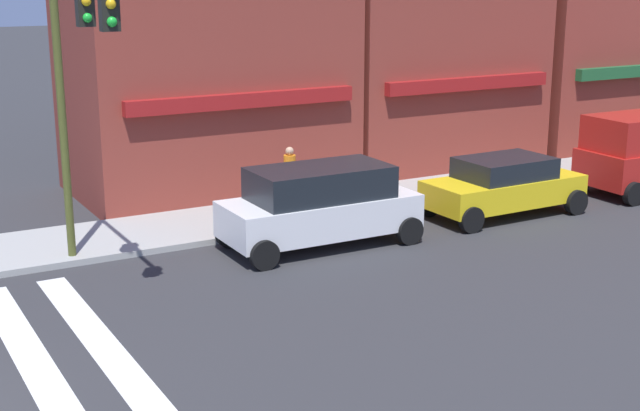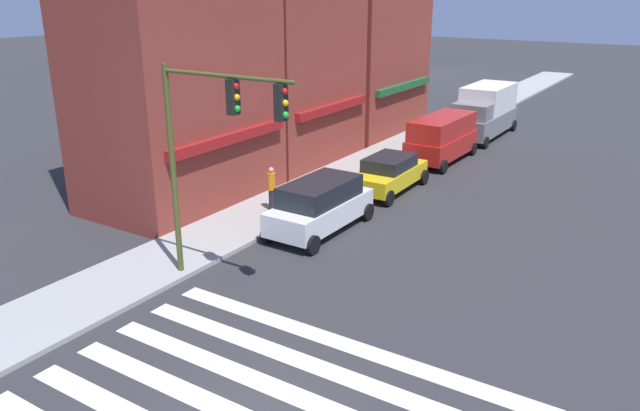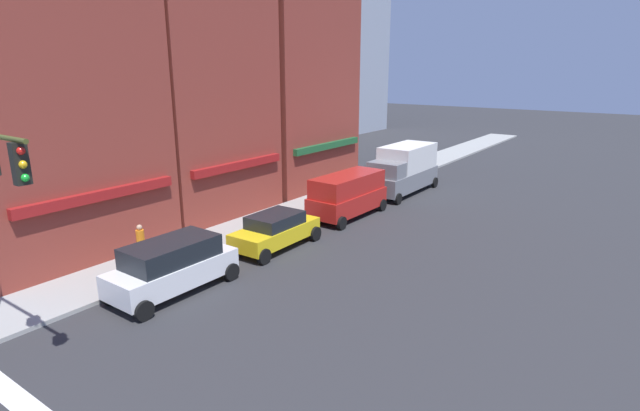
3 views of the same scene
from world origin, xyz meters
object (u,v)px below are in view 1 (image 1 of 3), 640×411
suv_white (320,204)px  pedestrian_orange_vest (290,178)px  traffic_signal (77,57)px  sedan_yellow (504,185)px

suv_white → pedestrian_orange_vest: bearing=78.7°
suv_white → pedestrian_orange_vest: 2.69m
traffic_signal → pedestrian_orange_vest: 7.52m
traffic_signal → sedan_yellow: bearing=-0.5°
traffic_signal → pedestrian_orange_vest: (6.05, 2.54, -3.66)m
traffic_signal → suv_white: 6.63m
sedan_yellow → pedestrian_orange_vest: bearing=151.8°
suv_white → sedan_yellow: size_ratio=1.07×
traffic_signal → suv_white: (5.50, -0.09, -3.70)m
traffic_signal → pedestrian_orange_vest: size_ratio=3.71×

